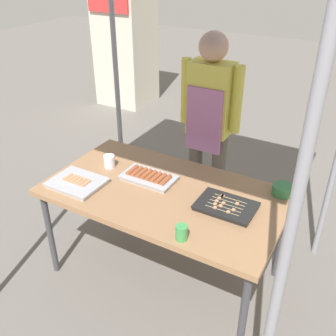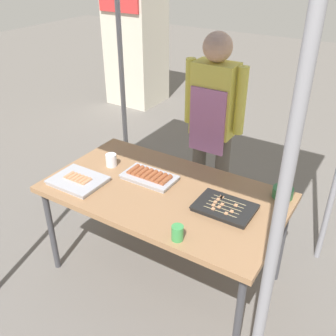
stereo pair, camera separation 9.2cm
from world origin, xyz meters
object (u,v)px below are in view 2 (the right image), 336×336
Objects in this scene: tray_pork_links at (78,180)px; neighbor_stall_left at (136,38)px; vendor_woman at (213,117)px; tray_meat_skewers at (225,208)px; tray_grilled_sausages at (149,177)px; drink_cup_near_edge at (177,233)px; stall_table at (164,197)px; drink_cup_by_wok at (111,160)px; condiment_bowl at (283,192)px.

tray_pork_links is 3.67m from neighbor_stall_left.
tray_pork_links is 1.19m from vendor_woman.
tray_grilled_sausages is at bearing 175.31° from tray_meat_skewers.
tray_meat_skewers is 0.41m from drink_cup_near_edge.
tray_meat_skewers is at bearing 1.94° from stall_table.
tray_grilled_sausages is 0.19× the size of neighbor_stall_left.
stall_table is at bearing 22.79° from tray_pork_links.
drink_cup_by_wok is (-0.95, 0.06, 0.03)m from tray_meat_skewers.
vendor_woman is at bearing 81.82° from tray_grilled_sausages.
stall_table is 17.44× the size of drink_cup_near_edge.
drink_cup_by_wok is at bearing 171.62° from stall_table.
vendor_woman reaches higher than tray_meat_skewers.
neighbor_stall_left is (-1.87, 2.88, 0.18)m from drink_cup_by_wok.
stall_table is at bearing -21.44° from tray_grilled_sausages.
condiment_bowl is (1.25, 0.58, 0.02)m from tray_pork_links.
tray_pork_links reaches higher than tray_meat_skewers.
condiment_bowl reaches higher than tray_grilled_sausages.
stall_table is 0.53m from drink_cup_by_wok.
drink_cup_near_edge is at bearing 107.74° from vendor_woman.
neighbor_stall_left is (-2.38, 2.95, 0.28)m from stall_table.
tray_meat_skewers is at bearing -46.21° from neighbor_stall_left.
tray_pork_links is at bearing -98.14° from drink_cup_by_wok.
condiment_bowl is 4.03m from neighbor_stall_left.
vendor_woman is (0.11, 0.76, 0.20)m from tray_grilled_sausages.
tray_pork_links is 0.22× the size of vendor_woman.
tray_meat_skewers is 1.02× the size of tray_pork_links.
vendor_woman reaches higher than drink_cup_near_edge.
condiment_bowl is at bearing 63.25° from drink_cup_near_edge.
tray_grilled_sausages reaches higher than tray_pork_links.
tray_grilled_sausages is at bearing -52.50° from neighbor_stall_left.
vendor_woman is at bearing 58.42° from drink_cup_by_wok.
drink_cup_near_edge is (0.33, -0.38, 0.10)m from stall_table.
tray_meat_skewers is 4.07m from neighbor_stall_left.
tray_meat_skewers is 0.22× the size of vendor_woman.
tray_pork_links is at bearing -155.06° from condiment_bowl.
tray_meat_skewers is (0.60, -0.05, -0.01)m from tray_grilled_sausages.
tray_grilled_sausages is 4.01× the size of drink_cup_by_wok.
drink_cup_near_edge reaches higher than stall_table.
stall_table is 0.51m from drink_cup_near_edge.
condiment_bowl is at bearing 52.15° from tray_meat_skewers.
vendor_woman is (-0.38, 1.20, 0.18)m from drink_cup_near_edge.
vendor_woman reaches higher than tray_pork_links.
tray_pork_links is 1.38m from condiment_bowl.
drink_cup_by_wok reaches higher than tray_grilled_sausages.
neighbor_stall_left is at bearing 119.76° from tray_pork_links.
stall_table is at bearing 131.07° from drink_cup_near_edge.
drink_cup_by_wok is (-0.84, 0.45, 0.00)m from drink_cup_near_edge.
tray_pork_links is at bearing -142.90° from tray_grilled_sausages.
neighbor_stall_left is at bearing -42.50° from vendor_woman.
stall_table is 4.49× the size of tray_pork_links.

